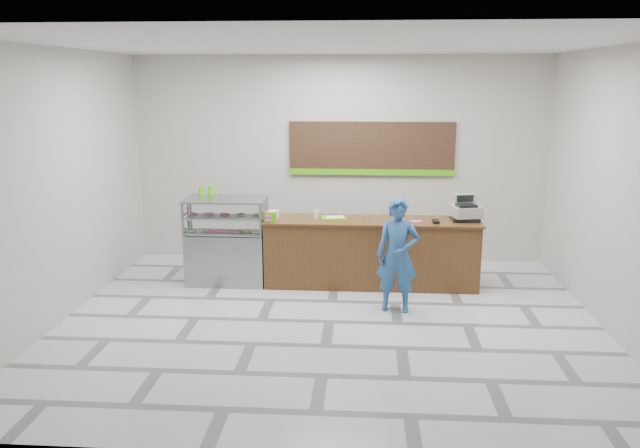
# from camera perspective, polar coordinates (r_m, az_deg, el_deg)

# --- Properties ---
(floor) EXTENTS (7.00, 7.00, 0.00)m
(floor) POSITION_cam_1_polar(r_m,az_deg,el_deg) (8.25, 0.86, -8.92)
(floor) COLOR silver
(floor) RESTS_ON ground
(back_wall) EXTENTS (7.00, 0.00, 7.00)m
(back_wall) POSITION_cam_1_polar(r_m,az_deg,el_deg) (10.73, 1.77, 5.90)
(back_wall) COLOR beige
(back_wall) RESTS_ON floor
(ceiling) EXTENTS (7.00, 7.00, 0.00)m
(ceiling) POSITION_cam_1_polar(r_m,az_deg,el_deg) (7.66, 0.95, 16.14)
(ceiling) COLOR silver
(ceiling) RESTS_ON back_wall
(sales_counter) EXTENTS (3.26, 0.76, 1.03)m
(sales_counter) POSITION_cam_1_polar(r_m,az_deg,el_deg) (9.55, 4.68, -2.61)
(sales_counter) COLOR brown
(sales_counter) RESTS_ON floor
(display_case) EXTENTS (1.22, 0.72, 1.33)m
(display_case) POSITION_cam_1_polar(r_m,az_deg,el_deg) (9.73, -8.50, -1.44)
(display_case) COLOR gray
(display_case) RESTS_ON floor
(menu_board) EXTENTS (2.80, 0.06, 0.90)m
(menu_board) POSITION_cam_1_polar(r_m,az_deg,el_deg) (10.67, 4.74, 6.80)
(menu_board) COLOR black
(menu_board) RESTS_ON back_wall
(cash_register) EXTENTS (0.48, 0.50, 0.38)m
(cash_register) POSITION_cam_1_polar(r_m,az_deg,el_deg) (9.59, 13.13, 1.19)
(cash_register) COLOR black
(cash_register) RESTS_ON sales_counter
(card_terminal) EXTENTS (0.10, 0.18, 0.04)m
(card_terminal) POSITION_cam_1_polar(r_m,az_deg,el_deg) (9.32, 10.52, 0.23)
(card_terminal) COLOR black
(card_terminal) RESTS_ON sales_counter
(serving_tray) EXTENTS (0.40, 0.32, 0.02)m
(serving_tray) POSITION_cam_1_polar(r_m,az_deg,el_deg) (9.48, 1.25, 0.58)
(serving_tray) COLOR #64D704
(serving_tray) RESTS_ON sales_counter
(napkin_box) EXTENTS (0.18, 0.18, 0.12)m
(napkin_box) POSITION_cam_1_polar(r_m,az_deg,el_deg) (9.49, -4.35, 0.87)
(napkin_box) COLOR white
(napkin_box) RESTS_ON sales_counter
(straw_cup) EXTENTS (0.08, 0.08, 0.12)m
(straw_cup) POSITION_cam_1_polar(r_m,az_deg,el_deg) (9.47, -0.35, 0.87)
(straw_cup) COLOR silver
(straw_cup) RESTS_ON sales_counter
(promo_box) EXTENTS (0.19, 0.14, 0.15)m
(promo_box) POSITION_cam_1_polar(r_m,az_deg,el_deg) (9.25, -4.57, 0.65)
(promo_box) COLOR #4DBD0D
(promo_box) RESTS_ON sales_counter
(donut_decal) EXTENTS (0.18, 0.18, 0.00)m
(donut_decal) POSITION_cam_1_polar(r_m,az_deg,el_deg) (9.40, 8.79, 0.27)
(donut_decal) COLOR #F35899
(donut_decal) RESTS_ON sales_counter
(green_cup_left) EXTENTS (0.08, 0.08, 0.13)m
(green_cup_left) POSITION_cam_1_polar(r_m,az_deg,el_deg) (9.86, -10.79, 2.94)
(green_cup_left) COLOR #4DBD0D
(green_cup_left) RESTS_ON display_case
(green_cup_right) EXTENTS (0.10, 0.10, 0.15)m
(green_cup_right) POSITION_cam_1_polar(r_m,az_deg,el_deg) (9.86, -9.94, 3.03)
(green_cup_right) COLOR #4DBD0D
(green_cup_right) RESTS_ON display_case
(customer) EXTENTS (0.62, 0.45, 1.56)m
(customer) POSITION_cam_1_polar(r_m,az_deg,el_deg) (8.47, 7.10, -2.85)
(customer) COLOR #26548A
(customer) RESTS_ON floor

